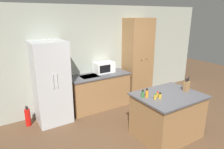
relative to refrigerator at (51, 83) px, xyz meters
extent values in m
plane|color=brown|center=(1.44, -1.95, -0.92)|extent=(14.00, 14.00, 0.00)
cube|color=#9EA393|center=(1.44, 0.38, 0.38)|extent=(7.20, 0.06, 2.60)
cube|color=#B7BABC|center=(0.00, 0.00, 0.00)|extent=(0.73, 0.70, 1.84)
cylinder|color=silver|center=(-0.04, -0.36, 0.15)|extent=(0.02, 0.02, 0.30)
cylinder|color=silver|center=(0.04, -0.36, 0.15)|extent=(0.02, 0.02, 0.30)
cube|color=olive|center=(1.24, 0.05, -0.49)|extent=(1.54, 0.60, 0.86)
cube|color=#4C4C51|center=(1.24, 0.05, -0.04)|extent=(1.58, 0.64, 0.03)
cube|color=#9EA0A3|center=(0.97, 0.05, -0.03)|extent=(0.44, 0.34, 0.01)
cube|color=olive|center=(2.51, 0.08, 0.22)|extent=(0.75, 0.53, 2.28)
sphere|color=black|center=(2.42, -0.20, 0.27)|extent=(0.02, 0.02, 0.02)
sphere|color=black|center=(2.60, -0.20, 0.27)|extent=(0.02, 0.02, 0.02)
cube|color=olive|center=(1.76, -1.82, -0.49)|extent=(1.19, 0.93, 0.86)
cube|color=#4C4C51|center=(1.76, -1.82, -0.05)|extent=(1.25, 0.99, 0.03)
cube|color=white|center=(1.45, 0.16, 0.12)|extent=(0.51, 0.34, 0.28)
cube|color=black|center=(1.38, -0.01, 0.12)|extent=(0.31, 0.01, 0.20)
cube|color=olive|center=(2.20, -1.87, 0.07)|extent=(0.11, 0.07, 0.20)
cylinder|color=black|center=(2.16, -1.86, 0.21)|extent=(0.02, 0.02, 0.08)
cylinder|color=black|center=(2.18, -1.87, 0.20)|extent=(0.02, 0.02, 0.06)
cylinder|color=black|center=(2.20, -1.87, 0.20)|extent=(0.02, 0.02, 0.06)
cylinder|color=black|center=(2.21, -1.86, 0.20)|extent=(0.02, 0.02, 0.06)
cylinder|color=black|center=(2.23, -1.87, 0.22)|extent=(0.02, 0.02, 0.10)
cylinder|color=#337033|center=(1.24, -1.65, 0.03)|extent=(0.05, 0.05, 0.12)
cylinder|color=black|center=(1.24, -1.65, 0.10)|extent=(0.04, 0.04, 0.03)
cylinder|color=gold|center=(1.38, -1.84, 0.01)|extent=(0.05, 0.05, 0.09)
cylinder|color=#286628|center=(1.38, -1.84, 0.07)|extent=(0.04, 0.04, 0.02)
cylinder|color=gold|center=(1.48, -1.85, 0.02)|extent=(0.06, 0.06, 0.09)
cylinder|color=black|center=(1.48, -1.85, 0.07)|extent=(0.04, 0.04, 0.02)
cylinder|color=gold|center=(1.49, -1.78, 0.01)|extent=(0.04, 0.04, 0.08)
cylinder|color=red|center=(1.49, -1.78, 0.06)|extent=(0.03, 0.03, 0.02)
cylinder|color=orange|center=(1.31, -1.68, 0.04)|extent=(0.05, 0.05, 0.14)
cylinder|color=black|center=(1.31, -1.68, 0.13)|extent=(0.04, 0.04, 0.03)
cylinder|color=red|center=(-0.55, 0.05, -0.73)|extent=(0.12, 0.12, 0.39)
cylinder|color=black|center=(-0.55, 0.05, -0.50)|extent=(0.05, 0.05, 0.07)
camera|label=1|loc=(-1.05, -4.26, 1.46)|focal=32.00mm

